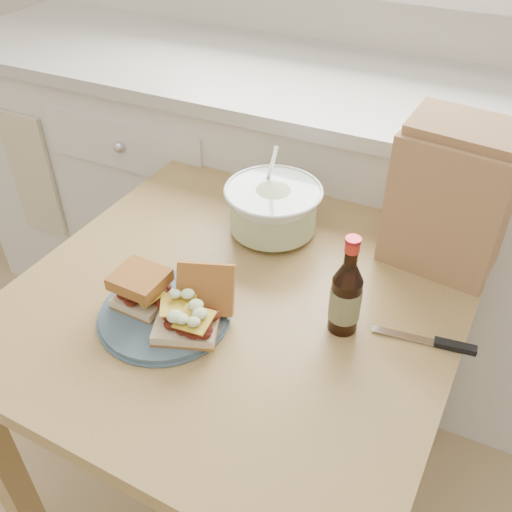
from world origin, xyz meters
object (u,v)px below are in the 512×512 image
at_px(plate, 164,314).
at_px(paper_bag, 449,202).
at_px(dining_table, 240,330).
at_px(beer_bottle, 346,296).
at_px(coleslaw_bowl, 273,211).

bearing_deg(plate, paper_bag, 42.96).
xyz_separation_m(dining_table, plate, (-0.10, -0.13, 0.12)).
bearing_deg(beer_bottle, coleslaw_bowl, 133.45).
distance_m(dining_table, paper_bag, 0.52).
bearing_deg(plate, beer_bottle, 21.09).
xyz_separation_m(dining_table, coleslaw_bowl, (-0.03, 0.23, 0.17)).
xyz_separation_m(plate, paper_bag, (0.45, 0.42, 0.14)).
height_order(coleslaw_bowl, paper_bag, paper_bag).
distance_m(plate, paper_bag, 0.63).
height_order(plate, paper_bag, paper_bag).
distance_m(dining_table, plate, 0.20).
relative_size(coleslaw_bowl, paper_bag, 0.75).
distance_m(dining_table, coleslaw_bowl, 0.29).
distance_m(plate, coleslaw_bowl, 0.37).
height_order(dining_table, coleslaw_bowl, coleslaw_bowl).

